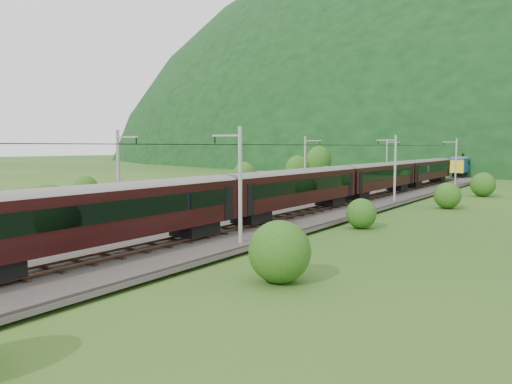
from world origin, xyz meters
The scene contains 14 objects.
ground centered at (0.00, 0.00, 0.00)m, with size 600.00×600.00×0.00m, color #204A17.
railbed centered at (0.00, 10.00, 0.15)m, with size 14.00×220.00×0.30m, color #38332D.
track_left centered at (-2.40, 10.00, 0.37)m, with size 2.40×220.00×0.27m.
track_right centered at (2.40, 10.00, 0.37)m, with size 2.40×220.00×0.27m.
catenary_left centered at (-6.12, 32.00, 4.50)m, with size 2.54×192.28×8.00m.
catenary_right centered at (6.12, 32.00, 4.50)m, with size 2.54×192.28×8.00m.
overhead_wires centered at (0.00, 10.00, 7.10)m, with size 4.83×198.00×0.03m.
mountain_ridge centered at (-120.00, 300.00, 0.00)m, with size 336.00×280.00×132.00m, color black.
train centered at (2.40, 25.46, 3.50)m, with size 2.95×140.79×5.13m.
hazard_post_near centered at (-0.48, 39.24, 1.07)m, with size 0.16×0.16×1.53m, color red.
hazard_post_far centered at (0.43, 40.68, 1.04)m, with size 0.16×0.16×1.48m, color red.
signal centered at (-3.31, 35.92, 1.71)m, with size 0.26×0.26×2.39m.
vegetation_left centered at (-14.13, 22.55, 2.52)m, with size 13.71×143.78×7.06m.
vegetation_right centered at (12.30, 11.34, 1.35)m, with size 6.43×106.44×3.00m.
Camera 1 is at (26.22, -27.54, 6.96)m, focal length 35.00 mm.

